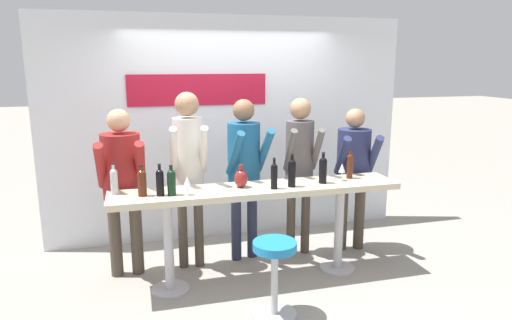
{
  "coord_description": "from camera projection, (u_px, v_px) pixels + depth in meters",
  "views": [
    {
      "loc": [
        -1.12,
        -4.07,
        2.15
      ],
      "look_at": [
        0.0,
        0.07,
        1.21
      ],
      "focal_mm": 32.0,
      "sensor_mm": 36.0,
      "label": 1
    }
  ],
  "objects": [
    {
      "name": "back_wall",
      "position": [
        229.0,
        128.0,
        5.55
      ],
      "size": [
        4.4,
        0.12,
        2.67
      ],
      "color": "silver",
      "rests_on": "ground_plane"
    },
    {
      "name": "wine_glass_1",
      "position": [
        342.0,
        169.0,
        4.58
      ],
      "size": [
        0.07,
        0.07,
        0.18
      ],
      "color": "silver",
      "rests_on": "tasting_table"
    },
    {
      "name": "person_center_right",
      "position": [
        353.0,
        164.0,
        5.12
      ],
      "size": [
        0.49,
        0.58,
        1.64
      ],
      "rotation": [
        0.0,
        0.0,
        -0.14
      ],
      "color": "#473D33",
      "rests_on": "ground_plane"
    },
    {
      "name": "person_center_left",
      "position": [
        244.0,
        162.0,
        4.85
      ],
      "size": [
        0.47,
        0.59,
        1.76
      ],
      "rotation": [
        0.0,
        0.0,
        0.16
      ],
      "color": "#23283D",
      "rests_on": "ground_plane"
    },
    {
      "name": "ground_plane",
      "position": [
        258.0,
        279.0,
        4.58
      ],
      "size": [
        40.0,
        40.0,
        0.0
      ],
      "primitive_type": "plane",
      "color": "gray"
    },
    {
      "name": "bar_stool",
      "position": [
        275.0,
        267.0,
        3.83
      ],
      "size": [
        0.39,
        0.39,
        0.68
      ],
      "color": "#B2B2B7",
      "rests_on": "ground_plane"
    },
    {
      "name": "wine_bottle_7",
      "position": [
        160.0,
        181.0,
        4.07
      ],
      "size": [
        0.07,
        0.07,
        0.29
      ],
      "color": "black",
      "rests_on": "tasting_table"
    },
    {
      "name": "wine_bottle_1",
      "position": [
        274.0,
        175.0,
        4.29
      ],
      "size": [
        0.06,
        0.06,
        0.3
      ],
      "color": "black",
      "rests_on": "tasting_table"
    },
    {
      "name": "wine_bottle_4",
      "position": [
        142.0,
        181.0,
        4.06
      ],
      "size": [
        0.08,
        0.08,
        0.29
      ],
      "color": "#4C1E0F",
      "rests_on": "tasting_table"
    },
    {
      "name": "wine_bottle_6",
      "position": [
        323.0,
        169.0,
        4.49
      ],
      "size": [
        0.08,
        0.08,
        0.31
      ],
      "color": "black",
      "rests_on": "tasting_table"
    },
    {
      "name": "wine_bottle_0",
      "position": [
        292.0,
        172.0,
        4.36
      ],
      "size": [
        0.07,
        0.07,
        0.33
      ],
      "color": "black",
      "rests_on": "tasting_table"
    },
    {
      "name": "person_left",
      "position": [
        189.0,
        159.0,
        4.62
      ],
      "size": [
        0.39,
        0.55,
        1.85
      ],
      "rotation": [
        0.0,
        0.0,
        -0.08
      ],
      "color": "#473D33",
      "rests_on": "ground_plane"
    },
    {
      "name": "person_center",
      "position": [
        300.0,
        158.0,
        4.97
      ],
      "size": [
        0.4,
        0.54,
        1.76
      ],
      "rotation": [
        0.0,
        0.0,
        -0.1
      ],
      "color": "#473D33",
      "rests_on": "ground_plane"
    },
    {
      "name": "wine_bottle_3",
      "position": [
        350.0,
        165.0,
        4.67
      ],
      "size": [
        0.06,
        0.06,
        0.31
      ],
      "color": "#4C1E0F",
      "rests_on": "tasting_table"
    },
    {
      "name": "wine_bottle_5",
      "position": [
        171.0,
        181.0,
        4.08
      ],
      "size": [
        0.08,
        0.08,
        0.28
      ],
      "color": "black",
      "rests_on": "tasting_table"
    },
    {
      "name": "wine_bottle_2",
      "position": [
        114.0,
        180.0,
        4.12
      ],
      "size": [
        0.07,
        0.07,
        0.29
      ],
      "color": "#B7BCC1",
      "rests_on": "tasting_table"
    },
    {
      "name": "tasting_table",
      "position": [
        258.0,
        202.0,
        4.41
      ],
      "size": [
        2.8,
        0.48,
        0.96
      ],
      "color": "beige",
      "rests_on": "ground_plane"
    },
    {
      "name": "person_far_left",
      "position": [
        122.0,
        175.0,
        4.47
      ],
      "size": [
        0.45,
        0.54,
        1.7
      ],
      "rotation": [
        0.0,
        0.0,
        -0.01
      ],
      "color": "#473D33",
      "rests_on": "ground_plane"
    },
    {
      "name": "wine_glass_0",
      "position": [
        187.0,
        182.0,
        4.09
      ],
      "size": [
        0.07,
        0.07,
        0.18
      ],
      "color": "silver",
      "rests_on": "tasting_table"
    },
    {
      "name": "decorative_vase",
      "position": [
        241.0,
        178.0,
        4.35
      ],
      "size": [
        0.13,
        0.13,
        0.22
      ],
      "color": "maroon",
      "rests_on": "tasting_table"
    }
  ]
}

